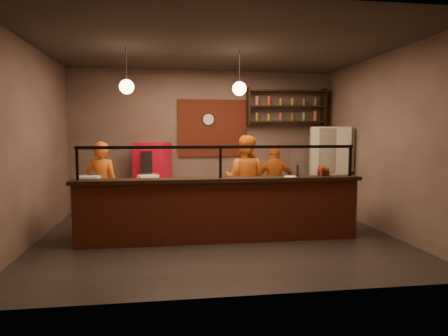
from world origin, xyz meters
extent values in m
plane|color=black|center=(0.00, 0.00, 0.00)|extent=(6.00, 6.00, 0.00)
plane|color=#322D27|center=(0.00, 0.00, 3.20)|extent=(6.00, 6.00, 0.00)
plane|color=#6E5B50|center=(0.00, 2.50, 1.60)|extent=(6.00, 0.00, 6.00)
plane|color=#6E5B50|center=(-3.00, 0.00, 1.60)|extent=(0.00, 5.00, 5.00)
plane|color=#6E5B50|center=(3.00, 0.00, 1.60)|extent=(0.00, 5.00, 5.00)
plane|color=#6E5B50|center=(0.00, -2.50, 1.60)|extent=(6.00, 0.00, 6.00)
cube|color=maroon|center=(0.20, 2.47, 1.90)|extent=(1.60, 0.04, 1.30)
cube|color=maroon|center=(0.00, -0.30, 0.50)|extent=(4.60, 0.25, 1.00)
cube|color=black|center=(0.00, -0.30, 1.03)|extent=(4.70, 0.37, 0.06)
cube|color=gray|center=(0.00, 0.20, 0.42)|extent=(4.60, 0.75, 0.85)
cube|color=silver|center=(0.00, 0.20, 0.88)|extent=(4.60, 0.75, 0.05)
cube|color=white|center=(0.00, -0.30, 1.31)|extent=(4.40, 0.02, 0.50)
cube|color=black|center=(0.00, -0.30, 1.56)|extent=(4.50, 0.05, 0.05)
cube|color=black|center=(-2.22, -0.30, 1.31)|extent=(0.04, 0.04, 0.50)
cube|color=black|center=(0.00, -0.30, 1.31)|extent=(0.04, 0.04, 0.50)
cube|color=black|center=(2.22, -0.30, 1.31)|extent=(0.04, 0.04, 0.50)
cube|color=black|center=(1.90, 2.32, 2.05)|extent=(1.80, 0.28, 0.04)
cube|color=black|center=(1.90, 2.32, 2.40)|extent=(1.80, 0.28, 0.04)
cube|color=black|center=(1.90, 2.32, 2.75)|extent=(1.80, 0.28, 0.04)
cube|color=black|center=(1.00, 2.32, 2.40)|extent=(0.04, 0.28, 0.85)
cube|color=black|center=(2.80, 2.32, 2.40)|extent=(0.04, 0.28, 0.85)
cylinder|color=black|center=(0.10, 2.46, 2.10)|extent=(0.30, 0.04, 0.30)
cylinder|color=black|center=(-1.50, 0.20, 2.90)|extent=(0.01, 0.01, 0.60)
sphere|color=#FFBF8C|center=(-1.50, 0.20, 2.55)|extent=(0.24, 0.24, 0.24)
cylinder|color=black|center=(0.40, 0.20, 2.90)|extent=(0.01, 0.01, 0.60)
sphere|color=#FFBF8C|center=(0.40, 0.20, 2.55)|extent=(0.24, 0.24, 0.24)
imported|color=#DB5814|center=(-2.05, 0.94, 0.82)|extent=(0.67, 0.53, 1.63)
imported|color=orange|center=(0.68, 1.09, 0.87)|extent=(1.04, 0.95, 1.74)
imported|color=#C35712|center=(1.37, 1.35, 0.77)|extent=(0.93, 0.43, 1.55)
cube|color=beige|center=(2.60, 1.47, 0.96)|extent=(0.99, 0.95, 1.92)
cube|color=red|center=(-1.16, 2.15, 0.79)|extent=(0.83, 0.80, 1.58)
cylinder|color=beige|center=(0.05, 0.14, 0.91)|extent=(0.53, 0.53, 0.01)
cube|color=white|center=(-2.15, 0.17, 0.99)|extent=(0.35, 0.28, 0.17)
cube|color=white|center=(-1.18, 0.31, 0.98)|extent=(0.38, 0.34, 0.16)
cube|color=silver|center=(-2.15, 0.13, 0.97)|extent=(0.33, 0.30, 0.13)
cylinder|color=gold|center=(-1.86, 0.15, 0.93)|extent=(0.37, 0.15, 0.06)
cube|color=black|center=(1.77, -0.24, 1.11)|extent=(0.19, 0.16, 0.10)
cylinder|color=black|center=(1.32, -0.23, 1.16)|extent=(0.06, 0.06, 0.19)
cylinder|color=white|center=(1.16, -0.33, 1.07)|extent=(0.21, 0.21, 0.01)
camera|label=1|loc=(-0.87, -6.66, 1.77)|focal=32.00mm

